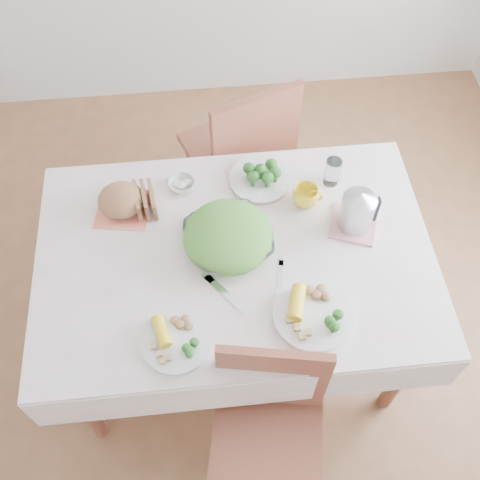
{
  "coord_description": "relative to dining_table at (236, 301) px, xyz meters",
  "views": [
    {
      "loc": [
        -0.1,
        -1.13,
        2.55
      ],
      "look_at": [
        0.02,
        0.02,
        0.82
      ],
      "focal_mm": 42.0,
      "sensor_mm": 36.0,
      "label": 1
    }
  ],
  "objects": [
    {
      "name": "chair_near",
      "position": [
        0.05,
        -0.64,
        0.09
      ],
      "size": [
        0.47,
        0.47,
        0.89
      ],
      "primitive_type": "cube",
      "rotation": [
        0.0,
        0.0,
        -0.19
      ],
      "color": "brown",
      "rests_on": "floor"
    },
    {
      "name": "dining_table",
      "position": [
        0.0,
        0.0,
        0.0
      ],
      "size": [
        1.4,
        0.9,
        0.75
      ],
      "primitive_type": "cube",
      "color": "brown",
      "rests_on": "floor"
    },
    {
      "name": "chair_far",
      "position": [
        0.08,
        0.78,
        0.09
      ],
      "size": [
        0.58,
        0.58,
        0.99
      ],
      "primitive_type": "cube",
      "rotation": [
        0.0,
        0.0,
        3.51
      ],
      "color": "brown",
      "rests_on": "floor"
    },
    {
      "name": "bread_loaf",
      "position": [
        -0.42,
        0.25,
        0.45
      ],
      "size": [
        0.24,
        0.23,
        0.11
      ],
      "primitive_type": "ellipsoid",
      "rotation": [
        0.0,
        0.0,
        0.42
      ],
      "color": "brown",
      "rests_on": "napkin"
    },
    {
      "name": "fork_right",
      "position": [
        0.15,
        -0.13,
        0.39
      ],
      "size": [
        0.05,
        0.16,
        0.0
      ],
      "primitive_type": "cube",
      "rotation": [
        0.0,
        0.0,
        -0.2
      ],
      "color": "silver",
      "rests_on": "tablecloth"
    },
    {
      "name": "broccoli_plate",
      "position": [
        0.14,
        0.34,
        0.4
      ],
      "size": [
        0.26,
        0.26,
        0.02
      ],
      "primitive_type": "cylinder",
      "rotation": [
        0.0,
        0.0,
        0.01
      ],
      "color": "beige",
      "rests_on": "tablecloth"
    },
    {
      "name": "fruit_bowl",
      "position": [
        -0.19,
        0.34,
        0.4
      ],
      "size": [
        0.14,
        0.14,
        0.03
      ],
      "primitive_type": "imported",
      "rotation": [
        0.0,
        0.0,
        -0.38
      ],
      "color": "white",
      "rests_on": "tablecloth"
    },
    {
      "name": "napkin",
      "position": [
        -0.42,
        0.25,
        0.39
      ],
      "size": [
        0.24,
        0.24,
        0.0
      ],
      "primitive_type": "cube",
      "rotation": [
        0.0,
        0.0,
        -0.17
      ],
      "color": "#F8765D",
      "rests_on": "tablecloth"
    },
    {
      "name": "floor",
      "position": [
        0.0,
        0.0,
        -0.38
      ],
      "size": [
        3.6,
        3.6,
        0.0
      ],
      "primitive_type": "plane",
      "color": "brown",
      "rests_on": "ground"
    },
    {
      "name": "electric_kettle",
      "position": [
        0.47,
        0.08,
        0.51
      ],
      "size": [
        0.16,
        0.16,
        0.18
      ],
      "primitive_type": "cylinder",
      "rotation": [
        0.0,
        0.0,
        0.23
      ],
      "color": "#B2B5BA",
      "rests_on": "pink_tray"
    },
    {
      "name": "pink_tray",
      "position": [
        0.47,
        0.08,
        0.4
      ],
      "size": [
        0.22,
        0.22,
        0.01
      ],
      "primitive_type": "cube",
      "rotation": [
        0.0,
        0.0,
        -0.35
      ],
      "color": "#CC7D84",
      "rests_on": "tablecloth"
    },
    {
      "name": "dinner_plate_right",
      "position": [
        0.24,
        -0.29,
        0.4
      ],
      "size": [
        0.4,
        0.4,
        0.02
      ],
      "primitive_type": "cylinder",
      "rotation": [
        0.0,
        0.0,
        -0.64
      ],
      "color": "white",
      "rests_on": "tablecloth"
    },
    {
      "name": "dinner_plate_left",
      "position": [
        -0.24,
        -0.34,
        0.4
      ],
      "size": [
        0.26,
        0.26,
        0.02
      ],
      "primitive_type": "cylinder",
      "rotation": [
        0.0,
        0.0,
        -0.08
      ],
      "color": "white",
      "rests_on": "tablecloth"
    },
    {
      "name": "yellow_mug",
      "position": [
        0.3,
        0.21,
        0.43
      ],
      "size": [
        0.14,
        0.14,
        0.08
      ],
      "primitive_type": "imported",
      "rotation": [
        0.0,
        0.0,
        -0.43
      ],
      "color": "yellow",
      "rests_on": "tablecloth"
    },
    {
      "name": "glass_tumbler",
      "position": [
        0.42,
        0.31,
        0.45
      ],
      "size": [
        0.07,
        0.07,
        0.12
      ],
      "primitive_type": "cylinder",
      "rotation": [
        0.0,
        0.0,
        -0.11
      ],
      "color": "white",
      "rests_on": "tablecloth"
    },
    {
      "name": "fork_left",
      "position": [
        -0.05,
        -0.17,
        0.39
      ],
      "size": [
        0.15,
        0.18,
        0.0
      ],
      "primitive_type": "cube",
      "rotation": [
        0.0,
        0.0,
        0.68
      ],
      "color": "silver",
      "rests_on": "tablecloth"
    },
    {
      "name": "tablecloth",
      "position": [
        0.0,
        0.0,
        0.38
      ],
      "size": [
        1.5,
        1.0,
        0.01
      ],
      "primitive_type": "cube",
      "color": "white",
      "rests_on": "dining_table"
    },
    {
      "name": "salad_bowl",
      "position": [
        -0.02,
        0.04,
        0.43
      ],
      "size": [
        0.39,
        0.39,
        0.08
      ],
      "primitive_type": "imported",
      "rotation": [
        0.0,
        0.0,
        0.28
      ],
      "color": "white",
      "rests_on": "tablecloth"
    }
  ]
}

